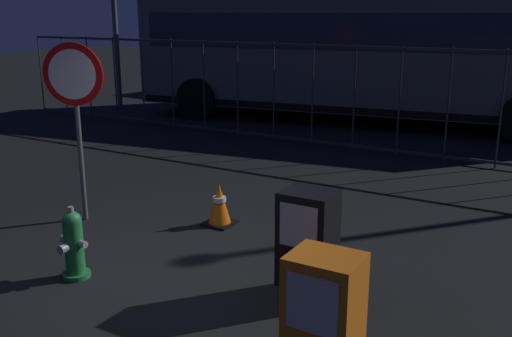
# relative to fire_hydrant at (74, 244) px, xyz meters

# --- Properties ---
(ground_plane) EXTENTS (60.00, 60.00, 0.00)m
(ground_plane) POSITION_rel_fire_hydrant_xyz_m (0.84, 0.44, -0.35)
(ground_plane) COLOR black
(fire_hydrant) EXTENTS (0.33, 0.32, 0.75)m
(fire_hydrant) POSITION_rel_fire_hydrant_xyz_m (0.00, 0.00, 0.00)
(fire_hydrant) COLOR #1E7238
(fire_hydrant) RESTS_ON ground_plane
(newspaper_box_primary) EXTENTS (0.48, 0.42, 1.02)m
(newspaper_box_primary) POSITION_rel_fire_hydrant_xyz_m (2.86, -0.40, 0.22)
(newspaper_box_primary) COLOR black
(newspaper_box_primary) RESTS_ON ground_plane
(newspaper_box_secondary) EXTENTS (0.48, 0.42, 1.02)m
(newspaper_box_secondary) POSITION_rel_fire_hydrant_xyz_m (2.16, 0.82, 0.22)
(newspaper_box_secondary) COLOR black
(newspaper_box_secondary) RESTS_ON ground_plane
(stop_sign) EXTENTS (0.71, 0.31, 2.23)m
(stop_sign) POSITION_rel_fire_hydrant_xyz_m (-1.18, 1.25, 1.25)
(stop_sign) COLOR #4C4F54
(stop_sign) RESTS_ON ground_plane
(traffic_cone) EXTENTS (0.36, 0.36, 0.53)m
(traffic_cone) POSITION_rel_fire_hydrant_xyz_m (0.42, 1.97, -0.09)
(traffic_cone) COLOR black
(traffic_cone) RESTS_ON ground_plane
(fence_barrier) EXTENTS (18.03, 0.04, 2.00)m
(fence_barrier) POSITION_rel_fire_hydrant_xyz_m (0.84, 6.55, 0.67)
(fence_barrier) COLOR #2D2D33
(fence_barrier) RESTS_ON ground_plane
(bus_near) EXTENTS (10.75, 3.96, 3.00)m
(bus_near) POSITION_rel_fire_hydrant_xyz_m (-0.66, 9.55, 1.36)
(bus_near) COLOR #4C5156
(bus_near) RESTS_ON ground_plane
(bus_far) EXTENTS (10.73, 3.77, 3.00)m
(bus_far) POSITION_rel_fire_hydrant_xyz_m (-0.41, 14.04, 1.36)
(bus_far) COLOR #4C5156
(bus_far) RESTS_ON ground_plane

